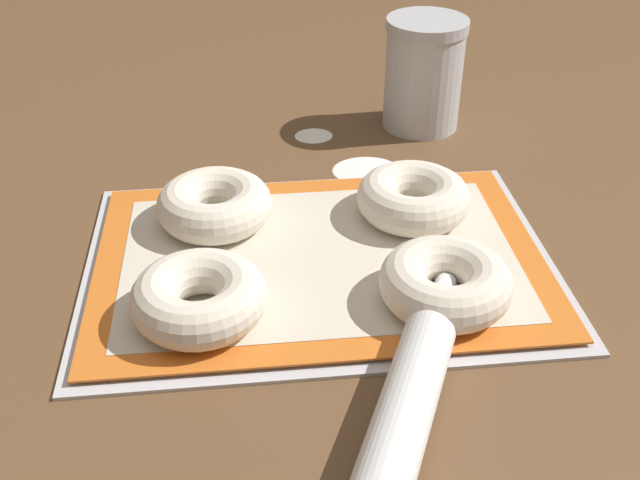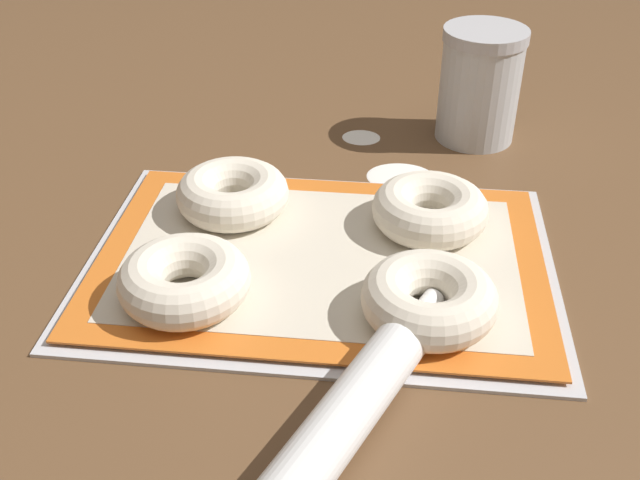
# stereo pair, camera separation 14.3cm
# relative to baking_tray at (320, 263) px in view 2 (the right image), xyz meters

# --- Properties ---
(ground_plane) EXTENTS (2.80, 2.80, 0.00)m
(ground_plane) POSITION_rel_baking_tray_xyz_m (0.01, 0.00, -0.00)
(ground_plane) COLOR brown
(baking_tray) EXTENTS (0.51, 0.35, 0.01)m
(baking_tray) POSITION_rel_baking_tray_xyz_m (0.00, 0.00, 0.00)
(baking_tray) COLOR silver
(baking_tray) RESTS_ON ground_plane
(baking_mat) EXTENTS (0.48, 0.33, 0.00)m
(baking_mat) POSITION_rel_baking_tray_xyz_m (0.00, 0.00, 0.01)
(baking_mat) COLOR orange
(baking_mat) RESTS_ON baking_tray
(bagel_front_left) EXTENTS (0.13, 0.13, 0.05)m
(bagel_front_left) POSITION_rel_baking_tray_xyz_m (-0.13, -0.08, 0.03)
(bagel_front_left) COLOR silver
(bagel_front_left) RESTS_ON baking_mat
(bagel_front_right) EXTENTS (0.13, 0.13, 0.05)m
(bagel_front_right) POSITION_rel_baking_tray_xyz_m (0.11, -0.09, 0.03)
(bagel_front_right) COLOR silver
(bagel_front_right) RESTS_ON baking_mat
(bagel_back_left) EXTENTS (0.13, 0.13, 0.05)m
(bagel_back_left) POSITION_rel_baking_tray_xyz_m (-0.11, 0.08, 0.03)
(bagel_back_left) COLOR silver
(bagel_back_left) RESTS_ON baking_mat
(bagel_back_right) EXTENTS (0.13, 0.13, 0.05)m
(bagel_back_right) POSITION_rel_baking_tray_xyz_m (0.12, 0.07, 0.03)
(bagel_back_right) COLOR silver
(bagel_back_right) RESTS_ON baking_mat
(flour_canister) EXTENTS (0.11, 0.11, 0.16)m
(flour_canister) POSITION_rel_baking_tray_xyz_m (0.18, 0.33, 0.08)
(flour_canister) COLOR silver
(flour_canister) RESTS_ON ground_plane
(rolling_pin) EXTENTS (0.20, 0.40, 0.05)m
(rolling_pin) POSITION_rel_baking_tray_xyz_m (0.03, -0.27, 0.02)
(rolling_pin) COLOR silver
(rolling_pin) RESTS_ON ground_plane
(flour_patch_near) EXTENTS (0.05, 0.05, 0.00)m
(flour_patch_near) POSITION_rel_baking_tray_xyz_m (0.02, 0.31, -0.00)
(flour_patch_near) COLOR white
(flour_patch_near) RESTS_ON ground_plane
(flour_patch_far) EXTENTS (0.09, 0.07, 0.00)m
(flour_patch_far) POSITION_rel_baking_tray_xyz_m (0.08, 0.21, -0.00)
(flour_patch_far) COLOR white
(flour_patch_far) RESTS_ON ground_plane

